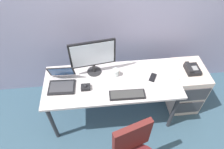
% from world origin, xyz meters
% --- Properties ---
extents(ground_plane, '(8.00, 8.00, 0.00)m').
position_xyz_m(ground_plane, '(0.00, 0.00, 0.00)').
color(ground_plane, '#345163').
extents(back_wall, '(6.00, 0.10, 2.80)m').
position_xyz_m(back_wall, '(0.00, 0.69, 1.40)').
color(back_wall, '#9896B8').
rests_on(back_wall, ground).
extents(desk, '(1.66, 0.68, 0.73)m').
position_xyz_m(desk, '(0.00, 0.00, 0.65)').
color(desk, beige).
rests_on(desk, ground).
extents(file_cabinet, '(0.42, 0.53, 0.70)m').
position_xyz_m(file_cabinet, '(1.06, 0.11, 0.35)').
color(file_cabinet, beige).
rests_on(file_cabinet, ground).
extents(desk_phone, '(0.17, 0.20, 0.09)m').
position_xyz_m(desk_phone, '(1.05, 0.10, 0.73)').
color(desk_phone, black).
rests_on(desk_phone, file_cabinet).
extents(monitor_main, '(0.55, 0.18, 0.48)m').
position_xyz_m(monitor_main, '(-0.21, 0.18, 1.00)').
color(monitor_main, '#262628').
rests_on(monitor_main, desk).
extents(keyboard, '(0.41, 0.15, 0.03)m').
position_xyz_m(keyboard, '(0.15, -0.23, 0.74)').
color(keyboard, black).
rests_on(keyboard, desk).
extents(laptop, '(0.32, 0.32, 0.23)m').
position_xyz_m(laptop, '(-0.60, 0.01, 0.78)').
color(laptop, black).
rests_on(laptop, desk).
extents(trackball_mouse, '(0.11, 0.09, 0.07)m').
position_xyz_m(trackball_mouse, '(-0.32, -0.08, 0.75)').
color(trackball_mouse, black).
rests_on(trackball_mouse, desk).
extents(coffee_mug, '(0.09, 0.08, 0.10)m').
position_xyz_m(coffee_mug, '(0.06, 0.10, 0.77)').
color(coffee_mug, silver).
rests_on(coffee_mug, desk).
extents(cell_phone, '(0.13, 0.16, 0.01)m').
position_xyz_m(cell_phone, '(0.51, 0.01, 0.73)').
color(cell_phone, black).
rests_on(cell_phone, desk).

